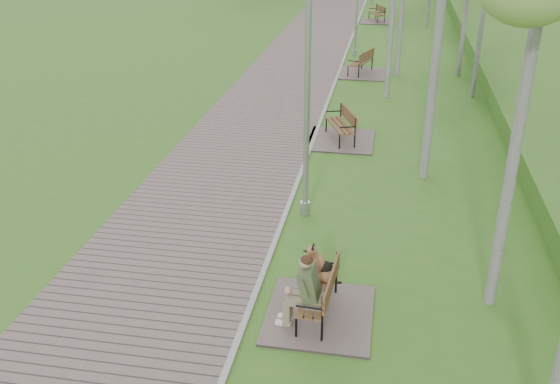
{
  "coord_description": "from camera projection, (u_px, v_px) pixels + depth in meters",
  "views": [
    {
      "loc": [
        1.92,
        -7.58,
        5.89
      ],
      "look_at": [
        0.07,
        2.69,
        1.0
      ],
      "focal_mm": 40.0,
      "sensor_mm": 36.0,
      "label": 1
    }
  ],
  "objects": [
    {
      "name": "lamp_post_near",
      "position": [
        307.0,
        104.0,
        11.9
      ],
      "size": [
        0.2,
        0.2,
        5.06
      ],
      "color": "#96999E",
      "rests_on": "ground"
    },
    {
      "name": "ground",
      "position": [
        244.0,
        324.0,
        9.57
      ],
      "size": [
        120.0,
        120.0,
        0.0
      ],
      "primitive_type": "plane",
      "color": "#3C6E24",
      "rests_on": "ground"
    },
    {
      "name": "kerb",
      "position": [
        351.0,
        41.0,
        28.72
      ],
      "size": [
        0.1,
        67.0,
        0.05
      ],
      "primitive_type": "cube",
      "color": "#999993",
      "rests_on": "ground"
    },
    {
      "name": "bench_far",
      "position": [
        377.0,
        18.0,
        33.31
      ],
      "size": [
        1.68,
        1.87,
        1.03
      ],
      "color": "#6F5D5A",
      "rests_on": "ground"
    },
    {
      "name": "walkway",
      "position": [
        313.0,
        40.0,
        29.0
      ],
      "size": [
        3.5,
        67.0,
        0.04
      ],
      "primitive_type": "cube",
      "color": "#6F5D5A",
      "rests_on": "ground"
    },
    {
      "name": "bench_second",
      "position": [
        340.0,
        134.0,
        16.78
      ],
      "size": [
        1.74,
        1.93,
        1.07
      ],
      "color": "#6F5D5A",
      "rests_on": "ground"
    },
    {
      "name": "lamp_post_second",
      "position": [
        357.0,
        2.0,
        25.13
      ],
      "size": [
        0.18,
        0.18,
        4.68
      ],
      "color": "#96999E",
      "rests_on": "ground"
    },
    {
      "name": "bench_main",
      "position": [
        314.0,
        295.0,
        9.57
      ],
      "size": [
        1.64,
        1.83,
        1.43
      ],
      "color": "#6F5D5A",
      "rests_on": "ground"
    },
    {
      "name": "bench_third",
      "position": [
        360.0,
        69.0,
        23.26
      ],
      "size": [
        1.78,
        1.98,
        1.09
      ],
      "color": "#6F5D5A",
      "rests_on": "ground"
    }
  ]
}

